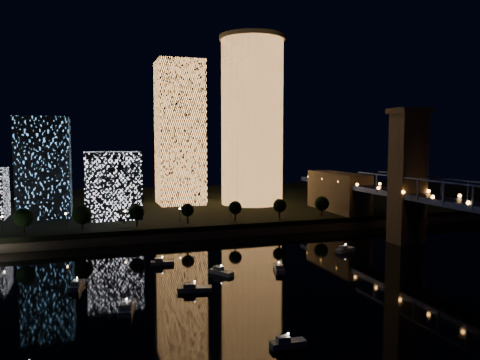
% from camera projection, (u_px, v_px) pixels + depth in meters
% --- Properties ---
extents(ground, '(520.00, 520.00, 0.00)m').
position_uv_depth(ground, '(309.00, 307.00, 107.61)').
color(ground, black).
rests_on(ground, ground).
extents(far_bank, '(420.00, 160.00, 5.00)m').
position_uv_depth(far_bank, '(179.00, 205.00, 258.86)').
color(far_bank, black).
rests_on(far_bank, ground).
extents(seawall, '(420.00, 6.00, 3.00)m').
position_uv_depth(seawall, '(216.00, 233.00, 185.10)').
color(seawall, '#6B5E4C').
rests_on(seawall, ground).
extents(tower_cylindrical, '(34.00, 34.00, 86.42)m').
position_uv_depth(tower_cylindrical, '(252.00, 121.00, 242.76)').
color(tower_cylindrical, '#FBA050').
rests_on(tower_cylindrical, far_bank).
extents(tower_rectangular, '(23.27, 23.27, 74.04)m').
position_uv_depth(tower_rectangular, '(180.00, 133.00, 243.94)').
color(tower_rectangular, '#FBA050').
rests_on(tower_rectangular, far_bank).
extents(midrise_blocks, '(87.72, 40.58, 43.31)m').
position_uv_depth(midrise_blocks, '(32.00, 179.00, 200.89)').
color(midrise_blocks, white).
rests_on(midrise_blocks, far_bank).
extents(motorboats, '(121.90, 67.36, 2.78)m').
position_uv_depth(motorboats, '(230.00, 286.00, 120.53)').
color(motorboats, silver).
rests_on(motorboats, ground).
extents(esplanade_trees, '(166.20, 6.99, 8.99)m').
position_uv_depth(esplanade_trees, '(128.00, 213.00, 179.64)').
color(esplanade_trees, black).
rests_on(esplanade_trees, far_bank).
extents(street_lamps, '(132.70, 0.70, 5.65)m').
position_uv_depth(street_lamps, '(125.00, 214.00, 185.25)').
color(street_lamps, black).
rests_on(street_lamps, far_bank).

